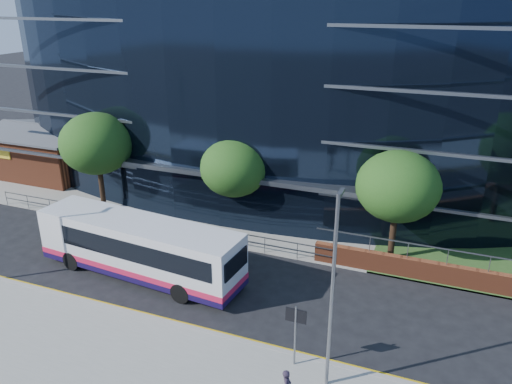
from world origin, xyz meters
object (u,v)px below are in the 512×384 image
at_px(tree_far_a, 96,144).
at_px(streetlight_east, 333,289).
at_px(brick_pavilion, 47,152).
at_px(tree_far_c, 398,186).
at_px(tree_far_b, 234,168).
at_px(street_sign, 296,323).
at_px(city_bus, 141,248).

relative_size(tree_far_a, streetlight_east, 0.87).
xyz_separation_m(brick_pavilion, tree_far_c, (29.00, -4.50, 2.60)).
bearing_deg(tree_far_b, street_sign, -55.92).
xyz_separation_m(brick_pavilion, city_bus, (16.67, -11.21, -0.24)).
bearing_deg(tree_far_c, streetlight_east, -95.11).
xyz_separation_m(street_sign, tree_far_a, (-17.50, 10.59, 2.71)).
height_order(street_sign, city_bus, city_bus).
relative_size(tree_far_a, city_bus, 0.58).
distance_m(street_sign, city_bus, 10.57).
bearing_deg(city_bus, tree_far_c, 33.44).
xyz_separation_m(tree_far_b, city_bus, (-2.33, -7.22, -2.51)).
height_order(tree_far_a, tree_far_c, tree_far_a).
bearing_deg(street_sign, brick_pavilion, 150.35).
relative_size(tree_far_b, tree_far_c, 0.93).
xyz_separation_m(streetlight_east, city_bus, (-11.33, 4.46, -2.74)).
relative_size(tree_far_b, streetlight_east, 0.76).
bearing_deg(brick_pavilion, tree_far_b, -11.88).
xyz_separation_m(tree_far_b, tree_far_c, (10.00, -0.50, 0.33)).
distance_m(tree_far_b, tree_far_c, 10.02).
xyz_separation_m(tree_far_a, tree_far_c, (20.00, 0.00, -0.33)).
bearing_deg(brick_pavilion, tree_far_c, -8.82).
bearing_deg(tree_far_b, streetlight_east, -52.37).
xyz_separation_m(tree_far_a, city_bus, (7.67, -6.72, -3.16)).
bearing_deg(tree_far_c, tree_far_b, 177.14).
bearing_deg(street_sign, streetlight_east, -21.36).
bearing_deg(street_sign, tree_far_c, 76.71).
distance_m(brick_pavilion, street_sign, 30.49).
bearing_deg(tree_far_a, brick_pavilion, 153.45).
xyz_separation_m(street_sign, city_bus, (-9.83, 3.87, -0.45)).
bearing_deg(tree_far_c, tree_far_a, 180.00).
distance_m(brick_pavilion, tree_far_c, 29.46).
distance_m(brick_pavilion, tree_far_a, 10.48).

